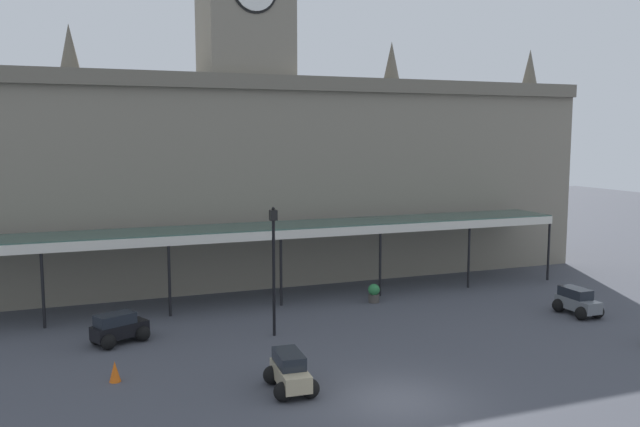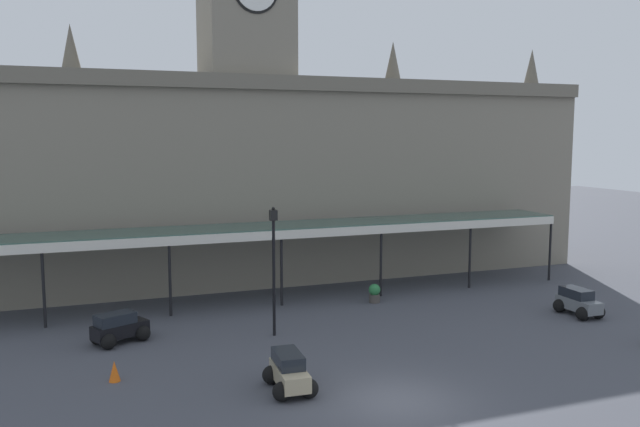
# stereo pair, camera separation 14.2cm
# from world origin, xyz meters

# --- Properties ---
(ground_plane) EXTENTS (140.00, 140.00, 0.00)m
(ground_plane) POSITION_xyz_m (0.00, 0.00, 0.00)
(ground_plane) COLOR #45474F
(station_building) EXTENTS (42.09, 6.64, 20.03)m
(station_building) POSITION_xyz_m (0.00, 19.53, 6.52)
(station_building) COLOR gray
(station_building) RESTS_ON ground
(entrance_canopy) EXTENTS (33.16, 3.26, 3.90)m
(entrance_canopy) POSITION_xyz_m (-0.00, 13.99, 3.74)
(entrance_canopy) COLOR #38564C
(entrance_canopy) RESTS_ON ground
(car_grey_estate) EXTENTS (1.55, 2.25, 1.27)m
(car_grey_estate) POSITION_xyz_m (12.71, 6.09, 0.56)
(car_grey_estate) COLOR slate
(car_grey_estate) RESTS_ON ground
(car_black_estate) EXTENTS (2.43, 2.11, 1.27)m
(car_black_estate) POSITION_xyz_m (-8.03, 9.34, 0.56)
(car_black_estate) COLOR black
(car_black_estate) RESTS_ON ground
(car_beige_estate) EXTENTS (1.62, 2.30, 1.27)m
(car_beige_estate) POSITION_xyz_m (-2.98, 2.09, 0.56)
(car_beige_estate) COLOR tan
(car_beige_estate) RESTS_ON ground
(victorian_lamppost) EXTENTS (0.30, 0.30, 5.54)m
(victorian_lamppost) POSITION_xyz_m (-1.76, 8.07, 3.40)
(victorian_lamppost) COLOR black
(victorian_lamppost) RESTS_ON ground
(traffic_cone) EXTENTS (0.40, 0.40, 0.73)m
(traffic_cone) POSITION_xyz_m (-8.45, 4.97, 0.37)
(traffic_cone) COLOR orange
(traffic_cone) RESTS_ON ground
(planter_by_canopy) EXTENTS (0.60, 0.60, 0.96)m
(planter_by_canopy) POSITION_xyz_m (4.63, 11.63, 0.49)
(planter_by_canopy) COLOR #47423D
(planter_by_canopy) RESTS_ON ground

